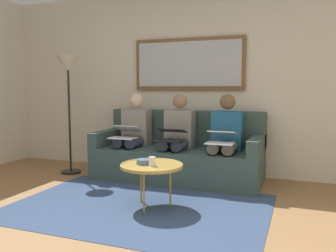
% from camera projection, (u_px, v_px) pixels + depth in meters
% --- Properties ---
extents(ground_plane, '(6.00, 5.20, 0.10)m').
position_uv_depth(ground_plane, '(93.00, 246.00, 2.87)').
color(ground_plane, olive).
extents(wall_rear, '(6.00, 0.12, 2.60)m').
position_uv_depth(wall_rear, '(190.00, 82.00, 5.14)').
color(wall_rear, beige).
rests_on(wall_rear, ground_plane).
extents(area_rug, '(2.60, 1.80, 0.01)m').
position_uv_depth(area_rug, '(139.00, 207.00, 3.65)').
color(area_rug, '#33476B').
rests_on(area_rug, ground_plane).
extents(couch, '(2.20, 0.90, 0.90)m').
position_uv_depth(couch, '(179.00, 155.00, 4.80)').
color(couch, '#384C47').
rests_on(couch, ground_plane).
extents(framed_mirror, '(1.60, 0.05, 0.73)m').
position_uv_depth(framed_mirror, '(188.00, 64.00, 5.03)').
color(framed_mirror, brown).
extents(coffee_table, '(0.64, 0.64, 0.45)m').
position_uv_depth(coffee_table, '(152.00, 166.00, 3.61)').
color(coffee_table, tan).
rests_on(coffee_table, ground_plane).
extents(cup, '(0.07, 0.07, 0.09)m').
position_uv_depth(cup, '(152.00, 161.00, 3.55)').
color(cup, silver).
rests_on(cup, coffee_table).
extents(bowl, '(0.15, 0.15, 0.05)m').
position_uv_depth(bowl, '(144.00, 162.00, 3.63)').
color(bowl, slate).
rests_on(bowl, coffee_table).
extents(person_left, '(0.38, 0.58, 1.14)m').
position_uv_depth(person_left, '(225.00, 136.00, 4.48)').
color(person_left, '#235B84').
rests_on(person_left, couch).
extents(laptop_white, '(0.33, 0.35, 0.15)m').
position_uv_depth(laptop_white, '(221.00, 137.00, 4.25)').
color(laptop_white, white).
extents(person_middle, '(0.38, 0.58, 1.14)m').
position_uv_depth(person_middle, '(177.00, 134.00, 4.70)').
color(person_middle, gray).
rests_on(person_middle, couch).
extents(laptop_black, '(0.35, 0.34, 0.15)m').
position_uv_depth(laptop_black, '(171.00, 135.00, 4.47)').
color(laptop_black, black).
extents(person_right, '(0.38, 0.58, 1.14)m').
position_uv_depth(person_right, '(134.00, 132.00, 4.93)').
color(person_right, gray).
rests_on(person_right, couch).
extents(laptop_silver, '(0.35, 0.37, 0.16)m').
position_uv_depth(laptop_silver, '(126.00, 133.00, 4.71)').
color(laptop_silver, silver).
extents(standing_lamp, '(0.32, 0.32, 1.66)m').
position_uv_depth(standing_lamp, '(68.00, 77.00, 4.98)').
color(standing_lamp, black).
rests_on(standing_lamp, ground_plane).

